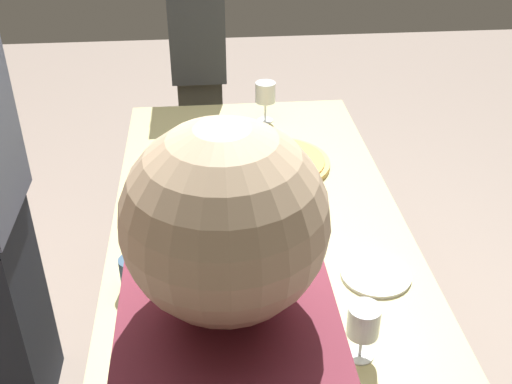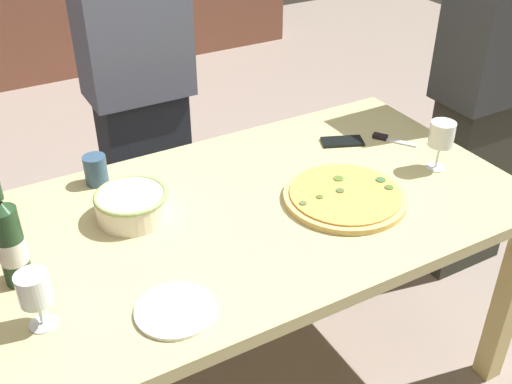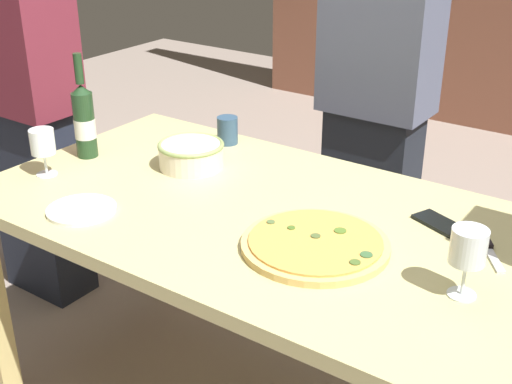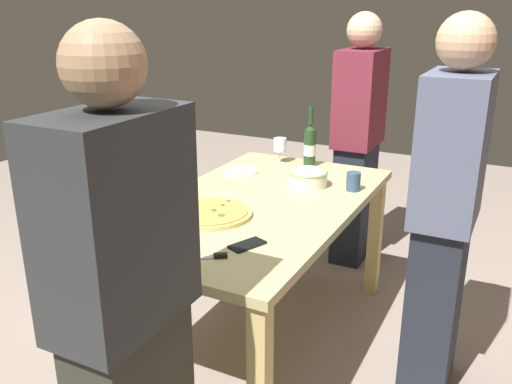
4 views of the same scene
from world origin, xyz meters
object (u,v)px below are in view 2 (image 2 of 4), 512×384
Objects in this scene: serving_bowl at (132,204)px; wine_glass_by_bottle at (34,291)px; person_host at (139,88)px; wine_bottle at (10,240)px; wine_glass_near_pizza at (442,135)px; cell_phone at (342,141)px; pizza_knife at (389,139)px; side_plate at (175,310)px; person_guest_right at (489,92)px; dining_table at (256,231)px; cup_amber at (96,170)px; pizza at (345,196)px.

serving_bowl is 0.45m from wine_glass_by_bottle.
person_host is at bearing 59.07° from wine_glass_by_bottle.
wine_bottle reaches higher than wine_glass_near_pizza.
cell_phone is (0.79, 0.07, -0.04)m from serving_bowl.
person_host is (-0.66, 0.71, 0.06)m from pizza_knife.
side_plate is 1.58m from person_guest_right.
dining_table is at bearing -0.00° from person_guest_right.
person_host is at bearing -119.40° from cell_phone.
wine_glass_near_pizza is 0.35m from cell_phone.
wine_bottle is 2.38× the size of pizza_knife.
wine_glass_by_bottle is (-1.29, -0.09, -0.02)m from wine_glass_near_pizza.
side_plate is at bearing -142.59° from dining_table.
wine_bottle is at bearing 175.72° from wine_glass_near_pizza.
cell_phone is 0.17m from pizza_knife.
pizza_knife is at bearing 92.84° from wine_glass_near_pizza.
wine_bottle is 0.19m from wine_glass_by_bottle.
cell_phone is at bearing -11.07° from cup_amber.
wine_bottle is at bearing -160.20° from serving_bowl.
wine_bottle is at bearing 94.30° from wine_glass_by_bottle.
serving_bowl is 0.78m from person_host.
wine_glass_near_pizza is 1.09m from cup_amber.
serving_bowl is 0.37m from wine_bottle.
pizza is at bearing -20.96° from serving_bowl.
wine_glass_by_bottle is at bearing -174.93° from pizza.
cup_amber is at bearing 98.11° from serving_bowl.
wine_bottle is 1.16m from cell_phone.
pizza is 0.94m from wine_bottle.
wine_bottle is at bearing 179.83° from dining_table.
wine_bottle is at bearing 173.70° from pizza.
person_host reaches higher than person_guest_right.
wine_glass_near_pizza reaches higher than side_plate.
dining_table is at bearing 15.29° from wine_glass_by_bottle.
wine_glass_near_pizza is 0.86× the size of side_plate.
person_guest_right is (1.47, 0.04, 0.02)m from serving_bowl.
pizza_knife is (0.99, 0.42, 0.00)m from side_plate.
side_plate is 1.33× the size of cell_phone.
side_plate is at bearing -19.68° from person_host.
wine_bottle is (-0.68, 0.00, 0.22)m from dining_table.
dining_table is 10.82× the size of wine_glass_by_bottle.
pizza_knife is (0.15, -0.07, 0.00)m from cell_phone.
side_plate is at bearing -45.08° from wine_bottle.
person_guest_right is (1.18, -0.68, -0.01)m from person_host.
serving_bowl is 1.46× the size of cell_phone.
wine_bottle is 2.37× the size of cell_phone.
dining_table is 0.63m from pizza_knife.
wine_glass_by_bottle is 0.77× the size of side_plate.
person_host reaches higher than pizza_knife.
serving_bowl is at bearing -62.27° from cell_phone.
serving_bowl is 1.46× the size of pizza_knife.
pizza is at bearing -12.40° from cell_phone.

